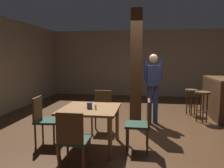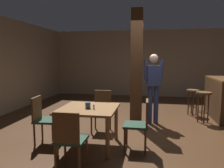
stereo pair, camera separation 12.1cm
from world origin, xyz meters
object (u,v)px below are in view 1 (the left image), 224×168
at_px(dining_table, 90,114).
at_px(standing_person, 153,83).
at_px(chair_south, 73,138).
at_px(napkin_cup, 90,106).
at_px(chair_north, 102,109).
at_px(bar_stool_mid, 191,96).
at_px(chair_east, 142,122).
at_px(salt_shaker, 96,107).
at_px(bar_stool_near, 202,99).
at_px(bar_counter, 217,97).
at_px(chair_west, 44,118).

bearing_deg(dining_table, standing_person, 54.93).
height_order(chair_south, napkin_cup, chair_south).
height_order(chair_north, bar_stool_mid, chair_north).
bearing_deg(bar_stool_mid, napkin_cup, -129.42).
relative_size(chair_east, salt_shaker, 9.90).
bearing_deg(dining_table, chair_east, 0.75).
height_order(napkin_cup, bar_stool_near, napkin_cup).
height_order(salt_shaker, bar_counter, bar_counter).
distance_m(dining_table, chair_north, 0.92).
distance_m(bar_counter, bar_stool_near, 0.74).
relative_size(chair_north, bar_stool_mid, 1.22).
distance_m(chair_south, standing_person, 2.88).
relative_size(chair_east, bar_counter, 0.54).
height_order(chair_west, bar_counter, bar_counter).
xyz_separation_m(chair_north, bar_stool_mid, (2.25, 1.80, 0.04)).
height_order(dining_table, bar_stool_near, bar_stool_near).
bearing_deg(chair_south, salt_shaker, 79.78).
bearing_deg(chair_south, dining_table, 89.07).
height_order(dining_table, standing_person, standing_person).
distance_m(napkin_cup, salt_shaker, 0.13).
relative_size(chair_south, napkin_cup, 8.15).
relative_size(standing_person, bar_stool_near, 2.21).
height_order(chair_south, chair_east, same).
bearing_deg(chair_east, bar_counter, 51.37).
xyz_separation_m(chair_south, bar_stool_near, (2.44, 2.91, 0.09)).
xyz_separation_m(chair_west, chair_north, (0.94, 0.91, 0.00)).
bearing_deg(standing_person, bar_stool_near, 14.53).
height_order(chair_north, napkin_cup, chair_north).
distance_m(chair_west, salt_shaker, 1.08).
bearing_deg(chair_east, salt_shaker, -171.10).
distance_m(chair_north, bar_counter, 3.31).
height_order(chair_east, salt_shaker, chair_east).
bearing_deg(bar_counter, bar_stool_near, -134.07).
bearing_deg(chair_east, chair_south, -135.48).
bearing_deg(chair_south, chair_north, 88.32).
bearing_deg(bar_counter, standing_person, -154.20).
bearing_deg(chair_east, chair_north, 134.89).
xyz_separation_m(bar_stool_near, bar_stool_mid, (-0.13, 0.72, -0.04)).
height_order(chair_west, chair_north, same).
xyz_separation_m(chair_east, chair_north, (-0.89, 0.90, 0.00)).
bearing_deg(bar_stool_near, chair_west, -149.19).
xyz_separation_m(salt_shaker, standing_person, (1.04, 1.78, 0.23)).
xyz_separation_m(chair_east, bar_counter, (2.00, 2.50, 0.05)).
bearing_deg(salt_shaker, bar_stool_mid, 52.56).
bearing_deg(dining_table, bar_stool_near, 39.36).
distance_m(dining_table, standing_person, 2.07).
xyz_separation_m(chair_east, napkin_cup, (-0.92, -0.08, 0.28)).
relative_size(dining_table, bar_stool_near, 1.31).
distance_m(dining_table, chair_west, 0.91).
bearing_deg(bar_stool_near, napkin_cup, -139.57).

